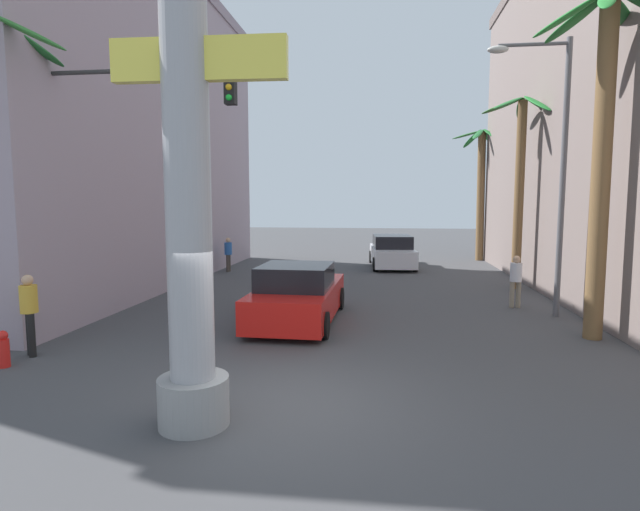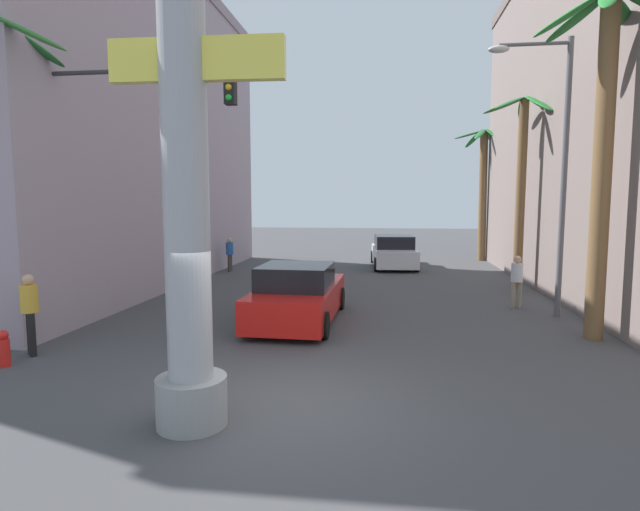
{
  "view_description": "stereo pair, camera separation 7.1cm",
  "coord_description": "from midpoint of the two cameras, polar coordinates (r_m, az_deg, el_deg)",
  "views": [
    {
      "loc": [
        1.51,
        -7.38,
        3.17
      ],
      "look_at": [
        0.0,
        4.45,
        1.89
      ],
      "focal_mm": 28.0,
      "sensor_mm": 36.0,
      "label": 1
    },
    {
      "loc": [
        1.58,
        -7.37,
        3.17
      ],
      "look_at": [
        0.0,
        4.45,
        1.89
      ],
      "focal_mm": 28.0,
      "sensor_mm": 36.0,
      "label": 2
    }
  ],
  "objects": [
    {
      "name": "car_far",
      "position": [
        24.72,
        8.14,
        0.41
      ],
      "size": [
        2.34,
        4.85,
        1.56
      ],
      "color": "black",
      "rests_on": "ground"
    },
    {
      "name": "pedestrian_mid_right",
      "position": [
        16.08,
        21.35,
        -2.36
      ],
      "size": [
        0.4,
        0.4,
        1.58
      ],
      "color": "gray",
      "rests_on": "ground"
    },
    {
      "name": "ground_plane",
      "position": [
        17.73,
        2.16,
        -4.19
      ],
      "size": [
        88.03,
        88.03,
        0.0
      ],
      "primitive_type": "plane",
      "color": "#424244"
    },
    {
      "name": "palm_tree_mid_right",
      "position": [
        19.59,
        21.77,
        9.08
      ],
      "size": [
        2.8,
        2.78,
        6.95
      ],
      "color": "brown",
      "rests_on": "ground"
    },
    {
      "name": "neon_sign_pole",
      "position": [
        7.22,
        -15.39,
        17.53
      ],
      "size": [
        2.7,
        1.0,
        9.72
      ],
      "color": "#9E9EA3",
      "rests_on": "ground"
    },
    {
      "name": "traffic_light_mast",
      "position": [
        12.66,
        -22.97,
        11.07
      ],
      "size": [
        5.31,
        0.32,
        6.21
      ],
      "color": "#333333",
      "rests_on": "ground"
    },
    {
      "name": "pedestrian_far_left",
      "position": [
        23.16,
        -10.53,
        0.4
      ],
      "size": [
        0.35,
        0.35,
        1.56
      ],
      "color": "#3F3833",
      "rests_on": "ground"
    },
    {
      "name": "fire_hydrant",
      "position": [
        11.53,
        -32.62,
        -9.01
      ],
      "size": [
        0.22,
        0.22,
        0.72
      ],
      "color": "red",
      "rests_on": "ground"
    },
    {
      "name": "car_lead",
      "position": [
        13.29,
        -2.7,
        -4.59
      ],
      "size": [
        2.15,
        4.78,
        1.56
      ],
      "color": "black",
      "rests_on": "ground"
    },
    {
      "name": "palm_tree_far_right",
      "position": [
        28.54,
        17.87,
        8.06
      ],
      "size": [
        3.14,
        2.84,
        7.09
      ],
      "color": "brown",
      "rests_on": "ground"
    },
    {
      "name": "building_left",
      "position": [
        22.12,
        -25.0,
        13.27
      ],
      "size": [
        8.01,
        18.65,
        12.26
      ],
      "color": "#9E8C99",
      "rests_on": "ground"
    },
    {
      "name": "street_lamp",
      "position": [
        15.14,
        24.88,
        10.52
      ],
      "size": [
        2.19,
        0.28,
        7.5
      ],
      "color": "#59595E",
      "rests_on": "ground"
    },
    {
      "name": "palm_tree_near_right",
      "position": [
        13.14,
        29.49,
        11.92
      ],
      "size": [
        3.12,
        2.88,
        7.79
      ],
      "color": "brown",
      "rests_on": "ground"
    },
    {
      "name": "pedestrian_curb_left",
      "position": [
        11.91,
        -30.44,
        -5.24
      ],
      "size": [
        0.48,
        0.48,
        1.7
      ],
      "color": "black",
      "rests_on": "ground"
    }
  ]
}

